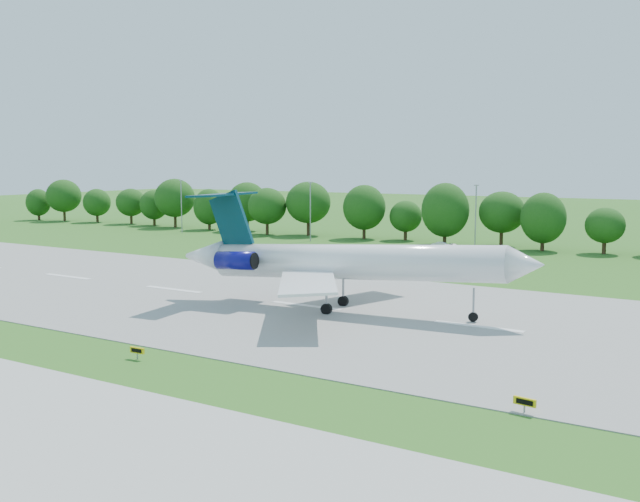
{
  "coord_description": "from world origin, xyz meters",
  "views": [
    {
      "loc": [
        22.13,
        -41.69,
        16.03
      ],
      "look_at": [
        -13.98,
        18.0,
        7.41
      ],
      "focal_mm": 40.0,
      "sensor_mm": 36.0,
      "label": 1
    }
  ],
  "objects_px": {
    "airliner": "(336,260)",
    "service_vehicle_b": "(454,246)",
    "service_vehicle_a": "(442,246)",
    "taxi_sign_left": "(137,351)"
  },
  "relations": [
    {
      "from": "airliner",
      "to": "service_vehicle_b",
      "type": "bearing_deg",
      "value": 91.36
    },
    {
      "from": "service_vehicle_a",
      "to": "service_vehicle_b",
      "type": "height_order",
      "value": "service_vehicle_a"
    },
    {
      "from": "airliner",
      "to": "taxi_sign_left",
      "type": "relative_size",
      "value": 28.51
    },
    {
      "from": "airliner",
      "to": "service_vehicle_a",
      "type": "height_order",
      "value": "airliner"
    },
    {
      "from": "taxi_sign_left",
      "to": "service_vehicle_a",
      "type": "relative_size",
      "value": 0.36
    },
    {
      "from": "taxi_sign_left",
      "to": "service_vehicle_b",
      "type": "xyz_separation_m",
      "value": [
        -4.94,
        85.69,
        -0.21
      ]
    },
    {
      "from": "airliner",
      "to": "taxi_sign_left",
      "type": "xyz_separation_m",
      "value": [
        -4.2,
        -25.45,
        -4.81
      ]
    },
    {
      "from": "taxi_sign_left",
      "to": "service_vehicle_a",
      "type": "distance_m",
      "value": 84.5
    },
    {
      "from": "service_vehicle_a",
      "to": "service_vehicle_b",
      "type": "bearing_deg",
      "value": -53.05
    },
    {
      "from": "taxi_sign_left",
      "to": "service_vehicle_b",
      "type": "bearing_deg",
      "value": 90.45
    }
  ]
}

